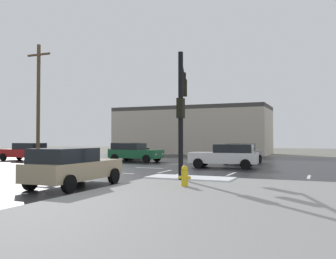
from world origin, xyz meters
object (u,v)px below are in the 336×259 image
object	(u,v)px
sedan_white	(226,155)
sedan_black	(129,151)
sedan_green	(134,152)
utility_pole_far	(38,101)
traffic_signal_mast	(182,97)
sedan_grey	(243,153)
fire_hydrant	(185,176)
sedan_red	(25,151)
sedan_tan	(72,166)

from	to	relation	value
sedan_white	sedan_black	size ratio (longest dim) A/B	1.01
sedan_green	utility_pole_far	distance (m)	8.75
traffic_signal_mast	utility_pole_far	distance (m)	15.72
sedan_grey	sedan_white	bearing A→B (deg)	-177.63
sedan_white	utility_pole_far	size ratio (longest dim) A/B	0.49
sedan_white	fire_hydrant	bearing A→B (deg)	90.13
sedan_grey	sedan_red	bearing A→B (deg)	105.73
fire_hydrant	sedan_red	distance (m)	22.65
traffic_signal_mast	sedan_black	bearing A→B (deg)	19.05
sedan_white	sedan_black	bearing A→B (deg)	-35.16
traffic_signal_mast	sedan_red	world-z (taller)	traffic_signal_mast
sedan_tan	utility_pole_far	distance (m)	16.09
fire_hydrant	utility_pole_far	bearing A→B (deg)	149.54
sedan_green	sedan_black	world-z (taller)	same
fire_hydrant	sedan_red	size ratio (longest dim) A/B	0.17
traffic_signal_mast	sedan_grey	bearing A→B (deg)	-21.10
sedan_black	utility_pole_far	bearing A→B (deg)	156.82
sedan_tan	utility_pole_far	size ratio (longest dim) A/B	0.48
fire_hydrant	sedan_grey	size ratio (longest dim) A/B	0.17
sedan_grey	utility_pole_far	size ratio (longest dim) A/B	0.49
sedan_red	sedan_black	size ratio (longest dim) A/B	0.99
utility_pole_far	sedan_grey	bearing A→B (deg)	21.62
sedan_black	sedan_white	bearing A→B (deg)	-116.22
traffic_signal_mast	sedan_tan	size ratio (longest dim) A/B	1.26
sedan_white	sedan_black	world-z (taller)	same
fire_hydrant	sedan_tan	bearing A→B (deg)	-164.22
traffic_signal_mast	utility_pole_far	size ratio (longest dim) A/B	0.61
sedan_grey	sedan_tan	size ratio (longest dim) A/B	1.02
utility_pole_far	sedan_white	bearing A→B (deg)	5.38
fire_hydrant	utility_pole_far	distance (m)	18.87
sedan_grey	sedan_green	world-z (taller)	same
sedan_white	sedan_black	xyz separation A→B (m)	(-10.92, 6.29, 0.00)
sedan_green	traffic_signal_mast	bearing A→B (deg)	-48.63
sedan_red	utility_pole_far	xyz separation A→B (m)	(3.59, -2.36, 4.10)
sedan_green	sedan_black	xyz separation A→B (m)	(-2.11, 2.82, 0.00)
fire_hydrant	sedan_white	xyz separation A→B (m)	(-1.00, 10.70, 0.32)
sedan_grey	sedan_red	xyz separation A→B (m)	(-18.60, -3.59, 0.00)
traffic_signal_mast	sedan_green	distance (m)	14.16
sedan_grey	utility_pole_far	world-z (taller)	utility_pole_far
sedan_white	sedan_black	distance (m)	12.60
fire_hydrant	sedan_white	size ratio (longest dim) A/B	0.17
sedan_white	sedan_green	xyz separation A→B (m)	(-8.81, 3.47, 0.00)
sedan_red	utility_pole_far	size ratio (longest dim) A/B	0.49
fire_hydrant	traffic_signal_mast	bearing A→B (deg)	112.44
traffic_signal_mast	sedan_grey	size ratio (longest dim) A/B	1.23
sedan_tan	sedan_black	world-z (taller)	same
fire_hydrant	utility_pole_far	xyz separation A→B (m)	(-15.82, 9.30, 4.42)
sedan_tan	fire_hydrant	bearing A→B (deg)	-74.28
traffic_signal_mast	sedan_green	bearing A→B (deg)	19.24
sedan_green	sedan_tan	bearing A→B (deg)	-66.96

